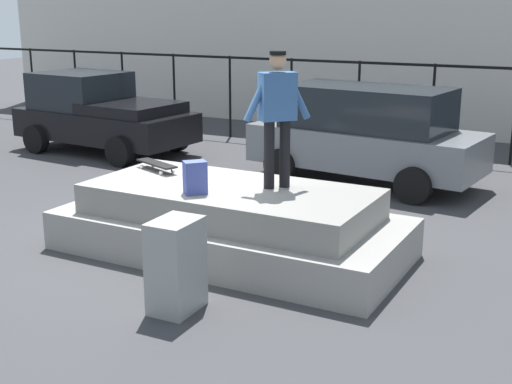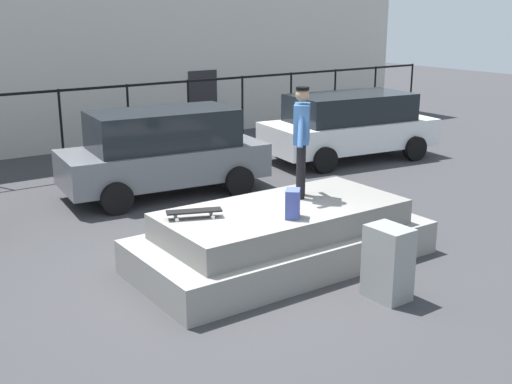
{
  "view_description": "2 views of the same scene",
  "coord_description": "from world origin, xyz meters",
  "px_view_note": "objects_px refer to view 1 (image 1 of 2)",
  "views": [
    {
      "loc": [
        5.4,
        -7.57,
        3.23
      ],
      "look_at": [
        0.78,
        1.0,
        0.59
      ],
      "focal_mm": 48.03,
      "sensor_mm": 36.0,
      "label": 1
    },
    {
      "loc": [
        -4.88,
        -7.59,
        3.9
      ],
      "look_at": [
        1.4,
        1.4,
        0.75
      ],
      "focal_mm": 45.47,
      "sensor_mm": 36.0,
      "label": 2
    }
  ],
  "objects_px": {
    "car_grey_hatchback_mid": "(366,133)",
    "skateboarder": "(277,109)",
    "backpack": "(195,178)",
    "utility_box": "(176,265)",
    "car_black_pickup_near": "(100,113)",
    "skateboard": "(157,164)"
  },
  "relations": [
    {
      "from": "skateboarder",
      "to": "car_grey_hatchback_mid",
      "type": "bearing_deg",
      "value": 93.71
    },
    {
      "from": "car_grey_hatchback_mid",
      "to": "backpack",
      "type": "bearing_deg",
      "value": -95.59
    },
    {
      "from": "skateboarder",
      "to": "utility_box",
      "type": "height_order",
      "value": "skateboarder"
    },
    {
      "from": "skateboard",
      "to": "car_grey_hatchback_mid",
      "type": "distance_m",
      "value": 4.58
    },
    {
      "from": "backpack",
      "to": "car_grey_hatchback_mid",
      "type": "relative_size",
      "value": 0.1
    },
    {
      "from": "skateboarder",
      "to": "car_grey_hatchback_mid",
      "type": "relative_size",
      "value": 0.4
    },
    {
      "from": "skateboard",
      "to": "car_black_pickup_near",
      "type": "bearing_deg",
      "value": 138.25
    },
    {
      "from": "backpack",
      "to": "utility_box",
      "type": "xyz_separation_m",
      "value": [
        0.62,
        -1.34,
        -0.62
      ]
    },
    {
      "from": "skateboarder",
      "to": "utility_box",
      "type": "xyz_separation_m",
      "value": [
        -0.16,
        -2.12,
        -1.44
      ]
    },
    {
      "from": "car_grey_hatchback_mid",
      "to": "utility_box",
      "type": "bearing_deg",
      "value": -88.91
    },
    {
      "from": "skateboarder",
      "to": "backpack",
      "type": "bearing_deg",
      "value": -134.79
    },
    {
      "from": "utility_box",
      "to": "backpack",
      "type": "bearing_deg",
      "value": 113.05
    },
    {
      "from": "skateboarder",
      "to": "car_black_pickup_near",
      "type": "height_order",
      "value": "skateboarder"
    },
    {
      "from": "skateboard",
      "to": "car_grey_hatchback_mid",
      "type": "bearing_deg",
      "value": 68.37
    },
    {
      "from": "backpack",
      "to": "car_black_pickup_near",
      "type": "xyz_separation_m",
      "value": [
        -5.81,
        4.92,
        -0.25
      ]
    },
    {
      "from": "car_grey_hatchback_mid",
      "to": "skateboarder",
      "type": "bearing_deg",
      "value": -86.29
    },
    {
      "from": "car_black_pickup_near",
      "to": "utility_box",
      "type": "distance_m",
      "value": 8.98
    },
    {
      "from": "backpack",
      "to": "car_grey_hatchback_mid",
      "type": "xyz_separation_m",
      "value": [
        0.49,
        5.06,
        -0.18
      ]
    },
    {
      "from": "car_black_pickup_near",
      "to": "utility_box",
      "type": "xyz_separation_m",
      "value": [
        6.42,
        -6.26,
        -0.37
      ]
    },
    {
      "from": "skateboarder",
      "to": "skateboard",
      "type": "relative_size",
      "value": 2.15
    },
    {
      "from": "skateboarder",
      "to": "utility_box",
      "type": "relative_size",
      "value": 1.72
    },
    {
      "from": "skateboarder",
      "to": "skateboard",
      "type": "bearing_deg",
      "value": 179.35
    }
  ]
}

